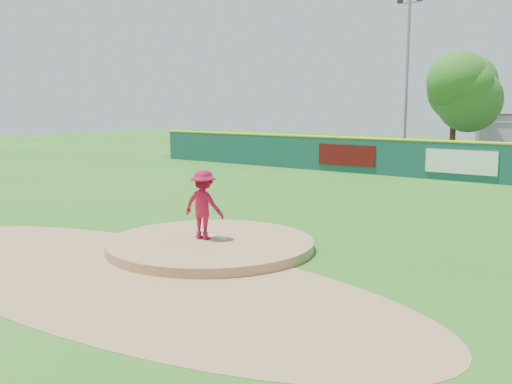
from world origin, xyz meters
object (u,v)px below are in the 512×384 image
Objects in this scene: pitcher at (204,205)px; light_pole_left at (407,73)px; playground_slide at (245,145)px; deciduous_tree at (455,94)px.

pitcher is 0.17× the size of light_pole_left.
pitcher reaches higher than playground_slide.
light_pole_left is (10.45, 4.77, 5.16)m from playground_slide.
playground_slide is at bearing -169.13° from deciduous_tree.
deciduous_tree is 0.67× the size of light_pole_left.
deciduous_tree is at bearing 10.87° from playground_slide.
pitcher is 0.58× the size of playground_slide.
pitcher is at bearing -53.88° from playground_slide.
playground_slide is 12.60m from light_pole_left.
playground_slide is 15.17m from deciduous_tree.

